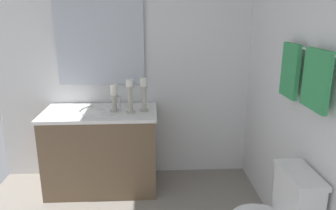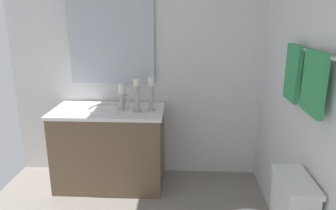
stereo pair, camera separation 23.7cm
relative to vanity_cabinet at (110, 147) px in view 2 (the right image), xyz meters
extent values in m
cube|color=white|center=(1.00, 1.52, 0.83)|extent=(2.65, 0.04, 2.45)
cube|color=white|center=(-0.33, 0.23, 0.83)|extent=(0.04, 2.58, 2.45)
cube|color=brown|center=(0.00, 0.00, -0.02)|extent=(0.55, 1.04, 0.76)
cube|color=white|center=(0.00, 0.00, 0.38)|extent=(0.58, 1.07, 0.03)
sphere|color=black|center=(-0.10, -0.53, 0.02)|extent=(0.02, 0.02, 0.02)
sphere|color=black|center=(0.10, -0.53, 0.02)|extent=(0.02, 0.02, 0.02)
ellipsoid|color=white|center=(0.00, 0.00, 0.34)|extent=(0.38, 0.30, 0.11)
torus|color=white|center=(0.00, 0.00, 0.40)|extent=(0.40, 0.40, 0.02)
cylinder|color=silver|center=(0.00, 0.19, 0.46)|extent=(0.02, 0.02, 0.14)
cube|color=silver|center=(-0.28, 0.00, 1.04)|extent=(0.02, 0.85, 0.89)
cylinder|color=#B7B2A5|center=(0.01, 0.42, 0.40)|extent=(0.09, 0.09, 0.01)
cylinder|color=#B7B2A5|center=(0.01, 0.42, 0.51)|extent=(0.04, 0.04, 0.23)
cylinder|color=#B7B2A5|center=(0.01, 0.42, 0.63)|extent=(0.08, 0.08, 0.01)
cylinder|color=white|center=(0.01, 0.42, 0.67)|extent=(0.06, 0.06, 0.08)
cylinder|color=#B7B2A5|center=(0.06, 0.29, 0.40)|extent=(0.09, 0.09, 0.01)
cylinder|color=#B7B2A5|center=(0.06, 0.29, 0.51)|extent=(0.04, 0.04, 0.24)
cylinder|color=#B7B2A5|center=(0.06, 0.29, 0.64)|extent=(0.08, 0.08, 0.01)
cylinder|color=white|center=(0.06, 0.29, 0.68)|extent=(0.06, 0.06, 0.06)
cylinder|color=#B7B2A5|center=(0.01, 0.14, 0.40)|extent=(0.09, 0.09, 0.01)
cylinder|color=#B7B2A5|center=(0.01, 0.14, 0.47)|extent=(0.04, 0.04, 0.15)
cylinder|color=#B7B2A5|center=(0.01, 0.14, 0.55)|extent=(0.08, 0.08, 0.01)
cylinder|color=white|center=(0.01, 0.14, 0.60)|extent=(0.06, 0.06, 0.10)
cube|color=white|center=(1.21, 1.39, 0.16)|extent=(0.36, 0.17, 0.32)
cube|color=white|center=(1.21, 1.39, 0.34)|extent=(0.38, 0.19, 0.03)
cylinder|color=silver|center=(0.97, 1.46, 1.07)|extent=(0.72, 0.02, 0.02)
cube|color=#389E59|center=(0.79, 1.44, 0.90)|extent=(0.24, 0.03, 0.37)
cube|color=#389E59|center=(1.15, 1.44, 0.91)|extent=(0.28, 0.03, 0.35)
camera|label=1|loc=(2.94, 0.49, 1.29)|focal=34.62mm
camera|label=2|loc=(2.94, 0.73, 1.29)|focal=34.62mm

